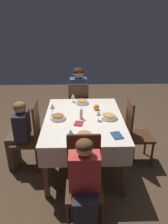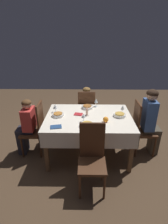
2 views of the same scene
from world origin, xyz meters
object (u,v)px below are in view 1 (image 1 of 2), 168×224
(person_adult_denim, at_px, (78,96))
(chair_west, at_px, (79,107))
(bowl_west, at_px, (82,102))
(wine_glass_east, at_px, (71,132))
(chair_east, at_px, (84,178))
(wine_glass_south, at_px, (52,107))
(candle_centerpiece, at_px, (81,115))
(bowl_north, at_px, (109,117))
(wine_glass_west, at_px, (73,96))
(orange_fruit, at_px, (96,107))
(napkin_spare_side, at_px, (79,123))
(dining_table, at_px, (84,123))
(chair_south, at_px, (31,135))
(person_child_dark, at_px, (19,133))
(person_child_red, at_px, (85,186))
(napkin_red_folded, at_px, (117,135))
(bowl_south, at_px, (58,117))
(bowl_east, at_px, (84,135))
(chair_north, at_px, (135,130))
(wine_glass_north, at_px, (98,113))

(person_adult_denim, bearing_deg, chair_west, 90.00)
(bowl_west, relative_size, wine_glass_east, 1.39)
(chair_east, xyz_separation_m, person_adult_denim, (-2.02, -0.05, 0.16))
(wine_glass_south, bearing_deg, candle_centerpiece, 66.64)
(chair_east, height_order, bowl_north, chair_east)
(chair_east, bearing_deg, bowl_north, 67.95)
(wine_glass_west, xyz_separation_m, orange_fruit, (0.33, 0.35, -0.06))
(chair_west, height_order, napkin_spare_side, chair_west)
(dining_table, xyz_separation_m, chair_south, (0.04, -0.75, -0.15))
(wine_glass_east, bearing_deg, person_child_dark, -126.44)
(person_child_red, bearing_deg, dining_table, 88.75)
(napkin_red_folded, bearing_deg, wine_glass_east, -80.11)
(napkin_red_folded, bearing_deg, bowl_south, -122.82)
(dining_table, relative_size, person_child_red, 1.39)
(person_adult_denim, xyz_separation_m, bowl_east, (1.61, 0.06, 0.10))
(person_adult_denim, xyz_separation_m, person_child_dark, (1.12, -0.84, -0.13))
(chair_west, distance_m, napkin_red_folded, 1.52)
(person_child_dark, bearing_deg, bowl_east, 61.81)
(chair_west, bearing_deg, napkin_red_folded, 107.28)
(person_adult_denim, relative_size, person_child_red, 1.16)
(wine_glass_west, relative_size, bowl_east, 0.71)
(chair_west, height_order, person_adult_denim, person_adult_denim)
(person_adult_denim, bearing_deg, person_child_dark, 53.14)
(person_child_dark, bearing_deg, chair_south, 90.00)
(wine_glass_south, bearing_deg, dining_table, 71.91)
(wine_glass_south, distance_m, bowl_east, 0.80)
(bowl_north, height_order, napkin_red_folded, bowl_north)
(chair_north, xyz_separation_m, person_child_dark, (0.08, -1.66, 0.03))
(chair_south, height_order, chair_east, same)
(chair_south, height_order, person_child_dark, person_child_dark)
(chair_east, relative_size, person_child_dark, 0.97)
(bowl_west, height_order, wine_glass_west, wine_glass_west)
(chair_east, relative_size, bowl_east, 4.94)
(chair_west, distance_m, bowl_east, 1.48)
(chair_east, height_order, person_adult_denim, person_adult_denim)
(person_adult_denim, height_order, napkin_red_folded, person_adult_denim)
(person_adult_denim, distance_m, bowl_south, 1.15)
(chair_north, xyz_separation_m, wine_glass_south, (-0.10, -1.19, 0.34))
(bowl_north, bearing_deg, wine_glass_south, -102.41)
(bowl_west, relative_size, bowl_north, 0.94)
(chair_south, xyz_separation_m, napkin_red_folded, (0.46, 1.12, 0.24))
(napkin_red_folded, bearing_deg, person_child_red, -33.59)
(napkin_spare_side, bearing_deg, person_adult_denim, 179.83)
(chair_east, relative_size, napkin_spare_side, 6.24)
(person_adult_denim, bearing_deg, wine_glass_north, 102.58)
(chair_north, bearing_deg, person_child_red, 145.93)
(person_adult_denim, bearing_deg, wine_glass_east, 86.77)
(chair_south, height_order, napkin_red_folded, chair_south)
(person_child_dark, bearing_deg, wine_glass_south, 111.10)
(person_child_red, bearing_deg, bowl_east, 88.39)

